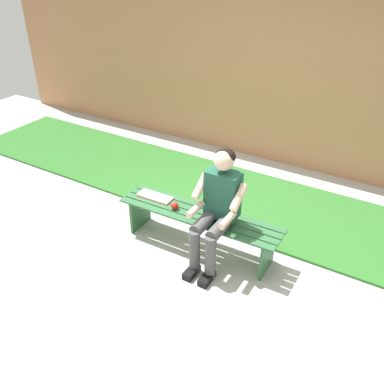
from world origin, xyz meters
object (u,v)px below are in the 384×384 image
at_px(bench_near, 199,221).
at_px(person_seated, 217,206).
at_px(book_open, 155,197).
at_px(apple, 175,206).

bearing_deg(bench_near, person_seated, 158.86).
xyz_separation_m(bench_near, book_open, (0.59, -0.02, 0.11)).
distance_m(apple, book_open, 0.33).
bearing_deg(book_open, bench_near, 176.42).
height_order(person_seated, apple, person_seated).
xyz_separation_m(apple, book_open, (0.32, -0.08, -0.03)).
relative_size(bench_near, apple, 21.91).
height_order(apple, book_open, apple).
bearing_deg(apple, book_open, -13.99).
xyz_separation_m(bench_near, apple, (0.27, 0.06, 0.14)).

